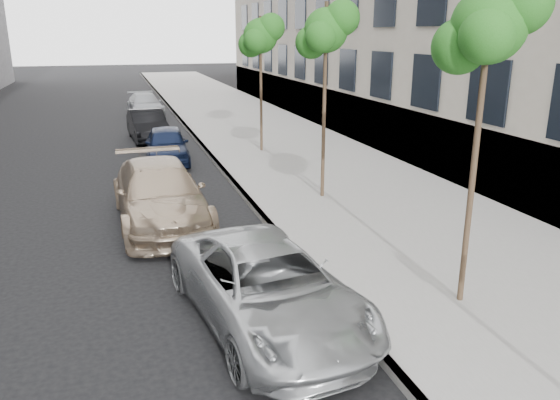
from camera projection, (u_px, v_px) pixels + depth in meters
name	position (u px, v px, depth m)	size (l,w,h in m)	color
ground	(315.00, 394.00, 7.11)	(160.00, 160.00, 0.00)	black
sidewalk	(236.00, 116.00, 30.23)	(6.40, 72.00, 0.14)	gray
curb	(179.00, 119.00, 29.36)	(0.15, 72.00, 0.14)	#9E9B93
tree_near	(490.00, 27.00, 8.04)	(1.52, 1.32, 5.22)	#38281C
tree_mid	(327.00, 31.00, 13.99)	(1.53, 1.33, 5.18)	#38281C
tree_far	(261.00, 36.00, 19.98)	(1.63, 1.43, 5.06)	#38281C
minivan	(267.00, 287.00, 8.65)	(2.16, 4.68, 1.30)	#AEB1B2
suv	(160.00, 194.00, 13.30)	(2.07, 5.08, 1.48)	tan
sedan_blue	(167.00, 145.00, 19.71)	(1.50, 3.74, 1.27)	black
sedan_black	(148.00, 125.00, 23.69)	(1.39, 3.99, 1.31)	black
sedan_rear	(145.00, 105.00, 30.87)	(1.72, 4.22, 1.22)	gray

